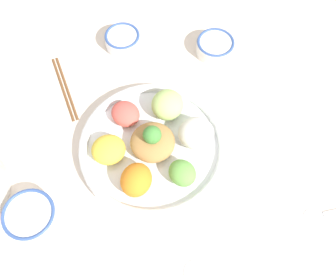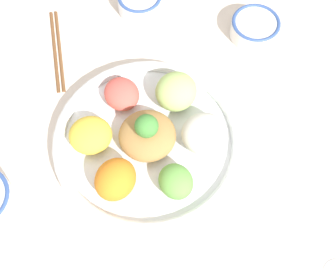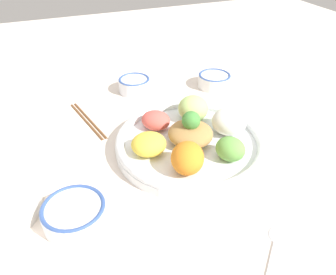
{
  "view_description": "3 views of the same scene",
  "coord_description": "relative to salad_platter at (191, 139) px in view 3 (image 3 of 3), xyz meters",
  "views": [
    {
      "loc": [
        0.04,
        0.4,
        0.81
      ],
      "look_at": [
        -0.02,
        0.04,
        0.1
      ],
      "focal_mm": 42.0,
      "sensor_mm": 36.0,
      "label": 1
    },
    {
      "loc": [
        -0.04,
        0.38,
        0.76
      ],
      "look_at": [
        -0.03,
        0.02,
        0.04
      ],
      "focal_mm": 50.0,
      "sensor_mm": 36.0,
      "label": 2
    },
    {
      "loc": [
        0.27,
        0.55,
        0.45
      ],
      "look_at": [
        0.05,
        0.0,
        0.04
      ],
      "focal_mm": 35.0,
      "sensor_mm": 36.0,
      "label": 3
    }
  ],
  "objects": [
    {
      "name": "ground_plane",
      "position": [
        -0.0,
        -0.01,
        -0.03
      ],
      "size": [
        2.4,
        2.4,
        0.0
      ],
      "primitive_type": "plane",
      "color": "silver"
    },
    {
      "name": "salad_platter",
      "position": [
        0.0,
        0.0,
        0.0
      ],
      "size": [
        0.33,
        0.33,
        0.1
      ],
      "color": "white",
      "rests_on": "ground_plane"
    },
    {
      "name": "sauce_bowl_red",
      "position": [
        0.27,
        0.12,
        -0.0
      ],
      "size": [
        0.11,
        0.11,
        0.04
      ],
      "color": "white",
      "rests_on": "ground_plane"
    },
    {
      "name": "rice_bowl_blue",
      "position": [
        0.04,
        -0.32,
        -0.0
      ],
      "size": [
        0.09,
        0.09,
        0.04
      ],
      "color": "white",
      "rests_on": "ground_plane"
    },
    {
      "name": "sauce_bowl_dark",
      "position": [
        -0.2,
        -0.26,
        -0.0
      ],
      "size": [
        0.1,
        0.1,
        0.04
      ],
      "color": "white",
      "rests_on": "ground_plane"
    },
    {
      "name": "chopsticks_pair_near",
      "position": [
        0.2,
        -0.2,
        -0.02
      ],
      "size": [
        0.06,
        0.2,
        0.01
      ],
      "rotation": [
        0.0,
        0.0,
        4.93
      ],
      "color": "brown",
      "rests_on": "ground_plane"
    },
    {
      "name": "serving_spoon_main",
      "position": [
        -0.02,
        0.29,
        -0.02
      ],
      "size": [
        0.11,
        0.1,
        0.01
      ],
      "rotation": [
        0.0,
        0.0,
        0.77
      ],
      "color": "silver",
      "rests_on": "ground_plane"
    }
  ]
}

